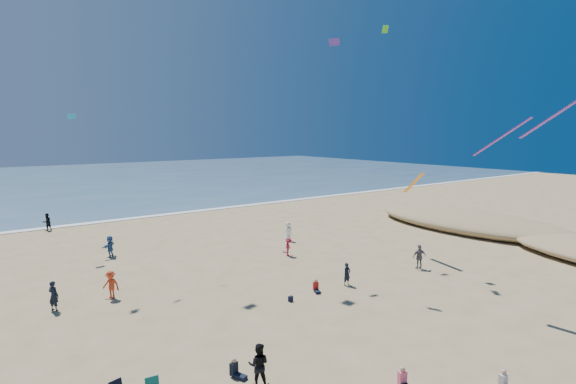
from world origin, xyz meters
TOP-DOWN VIEW (x-y plane):
  - ocean at (0.00, 95.00)m, footprint 220.00×100.00m
  - surf_line at (0.00, 45.00)m, footprint 220.00×1.20m
  - standing_flyers at (3.74, 15.84)m, footprint 34.72×49.48m
  - seated_group at (1.30, 8.91)m, footprint 19.52×22.87m
  - navy_bag at (5.60, 12.57)m, footprint 0.28×0.18m
  - kites_aloft at (8.94, 14.26)m, footprint 40.70×35.88m

SIDE VIEW (x-z plane):
  - ocean at x=0.00m, z-range 0.00..0.06m
  - surf_line at x=0.00m, z-range 0.00..0.08m
  - navy_bag at x=5.60m, z-range 0.00..0.34m
  - seated_group at x=1.30m, z-range 0.00..0.84m
  - standing_flyers at x=3.74m, z-range -0.08..1.83m
  - kites_aloft at x=8.94m, z-range 3.39..26.28m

